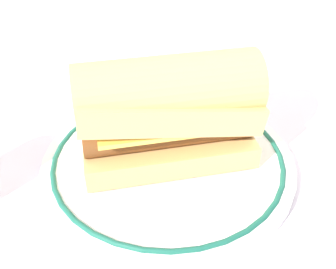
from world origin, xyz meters
The scene contains 3 objects.
ground_plane centered at (0.00, 0.00, 0.00)m, with size 1.50×1.50×0.00m, color silver.
plate centered at (-0.02, 0.02, 0.01)m, with size 0.29×0.29×0.01m.
sausage_sandwich centered at (-0.02, 0.02, 0.08)m, with size 0.21×0.15×0.12m.
Camera 1 is at (0.04, -0.31, 0.30)m, focal length 41.68 mm.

